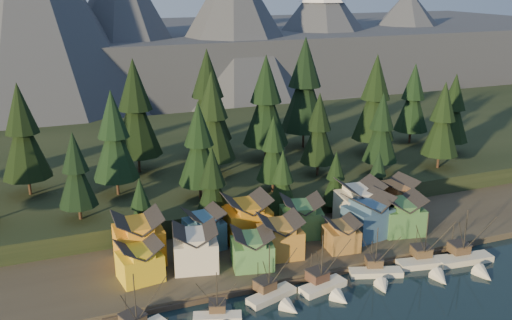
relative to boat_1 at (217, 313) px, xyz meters
name	(u,v)px	position (x,y,z in m)	size (l,w,h in m)	color
shore_strip	(263,227)	(21.53, 32.21, -1.14)	(400.00, 50.00, 1.50)	#393329
hillside	(202,158)	(21.53, 82.21, 1.11)	(420.00, 100.00, 6.00)	black
dock	(307,274)	(21.53, 8.71, -1.39)	(80.00, 4.00, 1.00)	#493E34
mountain_ridge	(121,43)	(17.34, 205.80, 24.16)	(560.00, 190.00, 90.00)	#454C59
boat_1	(217,313)	(0.00, 0.00, 0.00)	(9.02, 9.43, 9.98)	silver
boat_2	(275,290)	(12.02, 2.73, 0.39)	(10.63, 11.15, 11.95)	beige
boat_3	(327,280)	(22.34, 2.12, 0.59)	(10.15, 10.79, 12.44)	silver
boat_4	(378,269)	(34.12, 3.01, 0.12)	(11.17, 11.60, 11.22)	beige
boat_5	(429,259)	(45.93, 2.35, 0.38)	(12.54, 13.31, 12.65)	beige
boat_6	(469,255)	(54.52, 0.55, 0.41)	(12.60, 13.53, 12.85)	beige
house_front_0	(140,260)	(-9.82, 17.23, 3.69)	(8.71, 8.34, 7.77)	yellow
house_front_1	(195,246)	(1.29, 17.82, 4.25)	(10.03, 9.77, 8.83)	beige
house_front_2	(252,247)	(12.02, 14.42, 3.64)	(9.25, 9.29, 7.68)	#498347
house_front_3	(280,235)	(19.04, 16.57, 4.13)	(9.35, 9.01, 8.60)	#A8742B
house_front_4	(341,233)	(32.33, 14.45, 3.10)	(7.15, 7.61, 6.65)	olive
house_front_5	(368,215)	(40.89, 17.94, 4.68)	(10.43, 9.74, 9.66)	#34557B
house_front_6	(402,213)	(49.10, 16.88, 4.26)	(10.27, 9.88, 8.86)	#3D713D
house_back_0	(139,237)	(-8.59, 24.47, 5.00)	(9.48, 9.10, 10.28)	orange
house_back_1	(204,228)	(5.52, 25.89, 4.07)	(8.30, 8.39, 8.51)	#386384
house_back_2	(247,217)	(15.30, 26.14, 4.97)	(9.86, 9.09, 10.20)	#C5831B
house_back_3	(301,215)	(27.40, 23.73, 4.30)	(10.37, 9.66, 8.92)	#3D713F
house_back_4	(359,202)	(42.65, 24.42, 5.05)	(10.31, 9.97, 10.36)	beige
house_back_5	(395,196)	(53.06, 25.35, 4.52)	(8.88, 8.98, 9.37)	#A06638
tree_hill_1	(23,135)	(-28.47, 60.21, 19.26)	(11.89, 11.89, 27.71)	#332319
tree_hill_2	(76,172)	(-18.47, 40.21, 15.00)	(8.56, 8.56, 19.94)	#332319
tree_hill_3	(114,139)	(-8.47, 52.21, 18.30)	(11.15, 11.15, 25.96)	#332319
tree_hill_4	(136,111)	(-0.47, 67.21, 21.05)	(13.30, 13.30, 30.98)	#332319
tree_hill_5	(199,147)	(9.53, 42.21, 17.12)	(10.22, 10.22, 23.82)	#332319
tree_hill_6	(212,120)	(17.53, 57.21, 19.45)	(12.04, 12.04, 28.06)	#332319
tree_hill_7	(273,151)	(27.53, 40.21, 14.62)	(8.26, 8.26, 19.23)	#332319
tree_hill_8	(266,104)	(35.53, 64.21, 20.81)	(13.12, 13.12, 30.55)	#332319
tree_hill_9	(319,131)	(43.53, 47.21, 16.38)	(9.64, 9.64, 22.46)	#332319
tree_hill_10	(305,88)	(51.53, 72.21, 22.76)	(14.64, 14.64, 34.10)	#332319
tree_hill_11	(381,130)	(59.53, 42.21, 16.31)	(9.59, 9.59, 22.33)	#332319
tree_hill_12	(375,100)	(67.53, 58.21, 20.45)	(12.83, 12.83, 29.89)	#332319
tree_hill_13	(442,122)	(77.53, 40.21, 17.36)	(10.41, 10.41, 24.25)	#332319
tree_hill_14	(413,100)	(85.53, 64.21, 18.05)	(10.95, 10.95, 25.51)	#332319
tree_hill_15	(208,99)	(21.53, 74.21, 21.43)	(13.60, 13.60, 31.69)	#332319
tree_hill_17	(453,110)	(89.53, 50.21, 17.33)	(10.39, 10.39, 24.20)	#332319
tree_shore_0	(141,208)	(-6.47, 32.21, 7.91)	(6.53, 6.53, 15.21)	#332319
tree_shore_1	(213,186)	(9.53, 32.21, 10.73)	(8.73, 8.73, 20.35)	#332319
tree_shore_2	(283,183)	(26.53, 32.21, 9.24)	(7.57, 7.57, 17.64)	#332319
tree_shore_3	(335,180)	(40.53, 32.21, 8.19)	(6.75, 6.75, 15.73)	#332319
tree_shore_4	(378,176)	(52.53, 32.21, 7.52)	(6.22, 6.22, 14.49)	#332319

